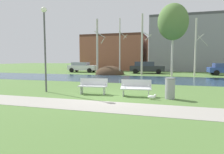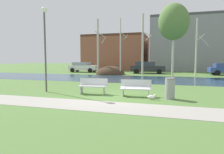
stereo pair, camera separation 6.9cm
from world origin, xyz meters
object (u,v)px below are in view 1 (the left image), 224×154
Objects in this scene: bench_left at (93,86)px; parked_van_nearest_white at (82,67)px; bench_right at (136,87)px; parked_sedan_second_dark at (147,67)px; seagull at (152,97)px; streetlamp at (45,35)px; trash_bin at (170,88)px.

bench_left is 0.39× the size of parked_van_nearest_white.
bench_right is 0.36× the size of parked_sedan_second_dark.
bench_left reaches higher than seagull.
parked_van_nearest_white is (-11.78, 17.66, 0.65)m from seagull.
seagull is 17.91m from parked_sedan_second_dark.
seagull is at bearing -10.75° from bench_left.
parked_sedan_second_dark is (4.02, 17.18, -2.53)m from streetlamp.
bench_left is 4.16m from trash_bin.
bench_left is at bearing -63.59° from parked_van_nearest_white.
bench_left is 17.16m from parked_sedan_second_dark.
parked_van_nearest_white is (-5.47, 17.09, -2.57)m from streetlamp.
parked_sedan_second_dark is at bearing 100.18° from trash_bin.
bench_left is 0.33× the size of streetlamp.
streetlamp is (-6.31, 0.57, 3.23)m from seagull.
parked_van_nearest_white reaches higher than seagull.
parked_sedan_second_dark is (-1.39, 17.12, 0.36)m from bench_right.
parked_sedan_second_dark is (-3.11, 17.35, 0.29)m from trash_bin.
bench_right is 1.59× the size of trash_bin.
bench_left is 0.36× the size of parked_sedan_second_dark.
parked_van_nearest_white is at bearing 126.15° from trash_bin.
seagull is 0.09× the size of streetlamp.
streetlamp is 1.07× the size of parked_sedan_second_dark.
streetlamp is (-5.41, -0.06, 2.89)m from bench_right.
streetlamp is at bearing 174.80° from seagull.
streetlamp reaches higher than parked_sedan_second_dark.
parked_van_nearest_white reaches higher than bench_right.
trash_bin is 0.24× the size of parked_van_nearest_white.
bench_right is 0.33× the size of streetlamp.
trash_bin is at bearing -53.85° from parked_van_nearest_white.
bench_left is 1.59× the size of trash_bin.
bench_right is (2.43, 0.00, 0.00)m from bench_left.
bench_left is 2.43m from bench_right.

